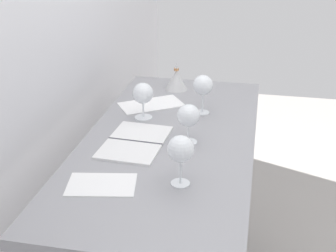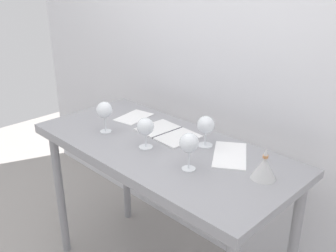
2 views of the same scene
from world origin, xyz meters
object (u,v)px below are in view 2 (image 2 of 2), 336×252
decanter_funnel (264,168)px  tasting_sheet_lower (134,117)px  wine_glass_near_center (145,127)px  open_notebook (168,133)px  wine_glass_far_right (206,126)px  wine_glass_near_left (104,111)px  wine_glass_near_right (189,144)px  tasting_sheet_upper (230,155)px

decanter_funnel → tasting_sheet_lower: bearing=175.7°
wine_glass_near_center → open_notebook: size_ratio=0.46×
wine_glass_far_right → wine_glass_near_left: (-0.49, -0.25, 0.02)m
wine_glass_far_right → tasting_sheet_lower: size_ratio=0.71×
wine_glass_far_right → open_notebook: wine_glass_far_right is taller
wine_glass_near_left → tasting_sheet_lower: wine_glass_near_left is taller
wine_glass_near_left → tasting_sheet_lower: size_ratio=0.78×
wine_glass_near_center → decanter_funnel: 0.60m
tasting_sheet_lower → decanter_funnel: size_ratio=1.54×
wine_glass_near_left → wine_glass_far_right: bearing=26.7°
wine_glass_near_center → wine_glass_far_right: bearing=49.0°
wine_glass_near_right → tasting_sheet_upper: bearing=78.7°
tasting_sheet_lower → decanter_funnel: 0.93m
wine_glass_near_right → decanter_funnel: (0.28, 0.17, -0.07)m
wine_glass_near_right → decanter_funnel: wine_glass_near_right is taller
wine_glass_near_left → open_notebook: size_ratio=0.50×
wine_glass_far_right → wine_glass_near_right: bearing=-66.4°
wine_glass_near_right → wine_glass_near_left: bearing=-179.1°
wine_glass_far_right → wine_glass_near_left: 0.55m
wine_glass_near_left → open_notebook: (0.26, 0.22, -0.12)m
wine_glass_near_right → wine_glass_far_right: 0.26m
open_notebook → tasting_sheet_lower: open_notebook is taller
wine_glass_far_right → wine_glass_near_center: 0.30m
open_notebook → tasting_sheet_upper: size_ratio=1.21×
wine_glass_near_right → open_notebook: (-0.34, 0.21, -0.12)m
wine_glass_near_left → wine_glass_near_center: wine_glass_near_left is taller
wine_glass_near_right → wine_glass_far_right: (-0.10, 0.24, -0.02)m
wine_glass_near_left → wine_glass_near_center: size_ratio=1.10×
open_notebook → wine_glass_near_left: bearing=-136.1°
tasting_sheet_upper → wine_glass_near_center: bearing=179.2°
wine_glass_near_left → wine_glass_near_center: 0.30m
wine_glass_near_right → wine_glass_near_center: size_ratio=1.11×
wine_glass_near_center → decanter_funnel: bearing=14.9°
tasting_sheet_upper → wine_glass_near_left: bearing=167.3°
wine_glass_near_center → open_notebook: bearing=102.3°
wine_glass_near_center → tasting_sheet_lower: wine_glass_near_center is taller
wine_glass_far_right → wine_glass_near_left: wine_glass_near_left is taller
wine_glass_near_left → tasting_sheet_lower: (-0.06, 0.25, -0.12)m
decanter_funnel → wine_glass_near_left: bearing=-168.6°
wine_glass_near_center → tasting_sheet_upper: size_ratio=0.55×
wine_glass_near_right → tasting_sheet_upper: (0.05, 0.24, -0.12)m
wine_glass_near_left → decanter_funnel: wine_glass_near_left is taller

